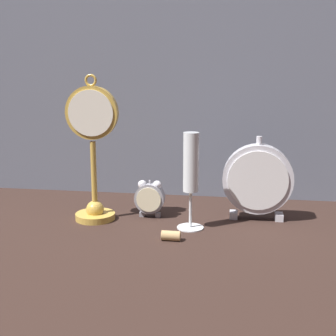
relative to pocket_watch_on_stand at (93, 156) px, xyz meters
name	(u,v)px	position (x,y,z in m)	size (l,w,h in m)	color
ground_plane	(163,231)	(0.18, -0.06, -0.16)	(4.00, 4.00, 0.00)	black
fabric_backdrop_drape	(181,86)	(0.18, 0.27, 0.16)	(1.48, 0.01, 0.65)	slate
pocket_watch_on_stand	(93,156)	(0.00, 0.00, 0.00)	(0.13, 0.10, 0.36)	gold
alarm_clock_twin_bell	(150,197)	(0.13, 0.04, -0.11)	(0.08, 0.03, 0.10)	gray
mantel_clock_silver	(258,180)	(0.40, 0.06, -0.06)	(0.17, 0.04, 0.21)	silver
champagne_flute	(191,171)	(0.25, -0.03, -0.02)	(0.06, 0.06, 0.23)	silver
wine_cork	(171,236)	(0.21, -0.12, -0.15)	(0.02, 0.02, 0.04)	tan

